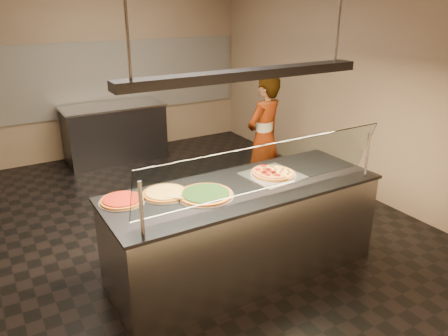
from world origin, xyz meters
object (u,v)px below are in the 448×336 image
pizza_tomato (122,200)px  heat_lamp_housing (246,74)px  pizza_cheese (165,193)px  prep_table (115,133)px  sneeze_guard (267,168)px  worker (264,137)px  perforated_tray (273,175)px  pizza_spatula (182,196)px  pizza_spinach (205,194)px  serving_counter (243,230)px  half_pizza_sausage (281,171)px  half_pizza_pepperoni (265,174)px

pizza_tomato → heat_lamp_housing: size_ratio=0.17×
pizza_cheese → prep_table: (0.64, 3.63, -0.48)m
sneeze_guard → worker: bearing=55.0°
perforated_tray → pizza_spatula: bearing=-177.6°
pizza_spatula → pizza_tomato: bearing=155.0°
sneeze_guard → heat_lamp_housing: bearing=90.0°
pizza_cheese → prep_table: bearing=80.0°
pizza_tomato → pizza_spatula: bearing=-25.0°
pizza_spinach → pizza_spatula: bearing=169.3°
pizza_spinach → heat_lamp_housing: size_ratio=0.22×
pizza_cheese → heat_lamp_housing: 1.24m
serving_counter → worker: bearing=49.0°
serving_counter → prep_table: bearing=91.0°
worker → pizza_spinach: bearing=22.5°
prep_table → heat_lamp_housing: size_ratio=0.70×
pizza_spatula → pizza_cheese: bearing=115.6°
prep_table → worker: size_ratio=0.98×
worker → half_pizza_sausage: bearing=42.4°
heat_lamp_housing → pizza_spatula: bearing=176.9°
half_pizza_sausage → heat_lamp_housing: size_ratio=0.19×
half_pizza_pepperoni → pizza_cheese: half_pizza_pepperoni is taller
sneeze_guard → pizza_cheese: (-0.70, 0.55, -0.28)m
pizza_tomato → perforated_tray: bearing=-6.7°
pizza_cheese → perforated_tray: bearing=-6.7°
sneeze_guard → pizza_tomato: (-1.08, 0.59, -0.28)m
serving_counter → pizza_cheese: bearing=163.7°
serving_counter → pizza_spinach: size_ratio=5.12×
serving_counter → half_pizza_sausage: size_ratio=5.97×
serving_counter → pizza_cheese: size_ratio=6.12×
perforated_tray → serving_counter: bearing=-168.7°
half_pizza_sausage → heat_lamp_housing: 1.11m
perforated_tray → worker: 1.60m
half_pizza_pepperoni → worker: (0.96, 1.35, -0.14)m
serving_counter → pizza_spinach: (-0.41, -0.01, 0.48)m
half_pizza_sausage → pizza_tomato: (-1.57, 0.17, -0.01)m
sneeze_guard → pizza_cheese: bearing=142.0°
sneeze_guard → pizza_spinach: bearing=140.6°
perforated_tray → pizza_spatula: size_ratio=1.92×
half_pizza_pepperoni → perforated_tray: bearing=-0.3°
pizza_spinach → worker: (1.65, 1.43, -0.12)m
pizza_tomato → worker: size_ratio=0.24×
half_pizza_pepperoni → pizza_spatula: (-0.90, -0.04, -0.01)m
pizza_spatula → prep_table: 3.87m
perforated_tray → pizza_spatula: 1.00m
sneeze_guard → pizza_cheese: sneeze_guard is taller
half_pizza_sausage → half_pizza_pepperoni: bearing=-180.0°
worker → pizza_cheese: bearing=13.7°
pizza_spinach → heat_lamp_housing: heat_lamp_housing is taller
half_pizza_sausage → pizza_spinach: bearing=-174.7°
sneeze_guard → worker: 2.20m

